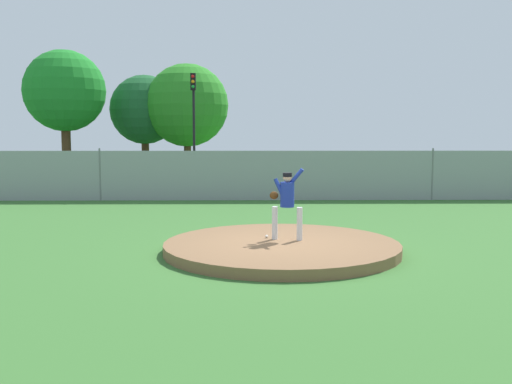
{
  "coord_description": "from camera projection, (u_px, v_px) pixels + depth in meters",
  "views": [
    {
      "loc": [
        -0.77,
        -12.98,
        2.72
      ],
      "look_at": [
        -0.55,
        2.04,
        1.15
      ],
      "focal_mm": 41.19,
      "sensor_mm": 36.0,
      "label": 1
    }
  ],
  "objects": [
    {
      "name": "parked_car_teal",
      "position": [
        441.0,
        172.0,
        28.02
      ],
      "size": [
        1.96,
        4.47,
        1.6
      ],
      "color": "#146066",
      "rests_on": "ground_plane"
    },
    {
      "name": "parked_car_red",
      "position": [
        349.0,
        172.0,
        27.8
      ],
      "size": [
        2.01,
        4.86,
        1.6
      ],
      "color": "#A81919",
      "rests_on": "ground_plane"
    },
    {
      "name": "baseball",
      "position": [
        267.0,
        236.0,
        13.69
      ],
      "size": [
        0.07,
        0.07,
        0.07
      ],
      "primitive_type": "sphere",
      "color": "white",
      "rests_on": "pitchers_mound"
    },
    {
      "name": "asphalt_strip",
      "position": [
        264.0,
        189.0,
        27.62
      ],
      "size": [
        44.0,
        7.0,
        0.01
      ],
      "primitive_type": "cube",
      "color": "#2B2B2D",
      "rests_on": "ground_plane"
    },
    {
      "name": "tree_leaning_west",
      "position": [
        145.0,
        110.0,
        37.34
      ],
      "size": [
        4.38,
        4.38,
        6.27
      ],
      "color": "#4C331E",
      "rests_on": "ground_plane"
    },
    {
      "name": "traffic_light_near",
      "position": [
        194.0,
        109.0,
        31.59
      ],
      "size": [
        0.28,
        0.46,
        5.79
      ],
      "color": "black",
      "rests_on": "ground_plane"
    },
    {
      "name": "traffic_cone_orange",
      "position": [
        105.0,
        180.0,
        29.73
      ],
      "size": [
        0.4,
        0.4,
        0.55
      ],
      "color": "orange",
      "rests_on": "asphalt_strip"
    },
    {
      "name": "chainlink_fence",
      "position": [
        267.0,
        176.0,
        23.04
      ],
      "size": [
        32.75,
        0.07,
        2.05
      ],
      "color": "gray",
      "rests_on": "ground_plane"
    },
    {
      "name": "pitchers_mound",
      "position": [
        282.0,
        247.0,
        13.19
      ],
      "size": [
        5.3,
        5.3,
        0.23
      ],
      "primitive_type": "cylinder",
      "color": "brown",
      "rests_on": "ground_plane"
    },
    {
      "name": "pitcher_youth",
      "position": [
        287.0,
        199.0,
        13.38
      ],
      "size": [
        0.78,
        0.32,
        1.65
      ],
      "color": "silver",
      "rests_on": "pitchers_mound"
    },
    {
      "name": "parked_car_white",
      "position": [
        32.0,
        171.0,
        27.74
      ],
      "size": [
        1.94,
        4.09,
        1.74
      ],
      "color": "silver",
      "rests_on": "ground_plane"
    },
    {
      "name": "tree_tall_centre",
      "position": [
        65.0,
        91.0,
        34.15
      ],
      "size": [
        4.73,
        4.73,
        7.42
      ],
      "color": "#4C331E",
      "rests_on": "ground_plane"
    },
    {
      "name": "parked_car_charcoal",
      "position": [
        153.0,
        172.0,
        27.56
      ],
      "size": [
        1.8,
        4.2,
        1.67
      ],
      "color": "#232328",
      "rests_on": "ground_plane"
    },
    {
      "name": "tree_broad_left",
      "position": [
        187.0,
        105.0,
        36.49
      ],
      "size": [
        5.14,
        5.14,
        6.88
      ],
      "color": "#4C331E",
      "rests_on": "ground_plane"
    },
    {
      "name": "ground_plane",
      "position": [
        271.0,
        215.0,
        19.17
      ],
      "size": [
        80.0,
        80.0,
        0.0
      ],
      "primitive_type": "plane",
      "color": "#386B2D"
    }
  ]
}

